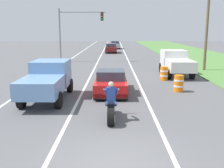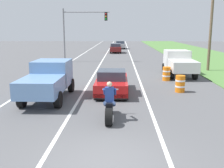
{
  "view_description": "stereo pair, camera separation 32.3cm",
  "coord_description": "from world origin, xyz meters",
  "px_view_note": "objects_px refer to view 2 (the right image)",
  "views": [
    {
      "loc": [
        0.08,
        -6.79,
        3.64
      ],
      "look_at": [
        -0.02,
        6.12,
        1.0
      ],
      "focal_mm": 42.59,
      "sensor_mm": 36.0,
      "label": 1
    },
    {
      "loc": [
        0.4,
        -6.78,
        3.64
      ],
      "look_at": [
        -0.02,
        6.12,
        1.0
      ],
      "focal_mm": 42.59,
      "sensor_mm": 36.0,
      "label": 2
    }
  ],
  "objects_px": {
    "pickup_truck_left_lane_light_blue": "(48,79)",
    "distant_car_far_ahead": "(116,48)",
    "sports_car_red": "(112,82)",
    "pickup_truck_right_shoulder_white": "(179,62)",
    "motorcycle_with_rider": "(110,106)",
    "construction_barrel_mid": "(166,74)",
    "traffic_light_mast_near": "(78,26)",
    "construction_barrel_nearest": "(180,84)",
    "distant_car_further_ahead": "(120,45)"
  },
  "relations": [
    {
      "from": "construction_barrel_nearest",
      "to": "construction_barrel_mid",
      "type": "xyz_separation_m",
      "value": [
        -0.19,
        3.67,
        0.0
      ]
    },
    {
      "from": "pickup_truck_left_lane_light_blue",
      "to": "pickup_truck_right_shoulder_white",
      "type": "height_order",
      "value": "same"
    },
    {
      "from": "motorcycle_with_rider",
      "to": "sports_car_red",
      "type": "relative_size",
      "value": 0.51
    },
    {
      "from": "sports_car_red",
      "to": "distant_car_far_ahead",
      "type": "xyz_separation_m",
      "value": [
        -0.28,
        27.59,
        0.14
      ]
    },
    {
      "from": "pickup_truck_left_lane_light_blue",
      "to": "motorcycle_with_rider",
      "type": "bearing_deg",
      "value": -44.37
    },
    {
      "from": "motorcycle_with_rider",
      "to": "distant_car_further_ahead",
      "type": "relative_size",
      "value": 0.55
    },
    {
      "from": "motorcycle_with_rider",
      "to": "construction_barrel_mid",
      "type": "bearing_deg",
      "value": 66.82
    },
    {
      "from": "traffic_light_mast_near",
      "to": "distant_car_further_ahead",
      "type": "distance_m",
      "value": 22.22
    },
    {
      "from": "pickup_truck_right_shoulder_white",
      "to": "distant_car_far_ahead",
      "type": "distance_m",
      "value": 22.15
    },
    {
      "from": "sports_car_red",
      "to": "distant_car_far_ahead",
      "type": "relative_size",
      "value": 1.08
    },
    {
      "from": "pickup_truck_left_lane_light_blue",
      "to": "pickup_truck_right_shoulder_white",
      "type": "relative_size",
      "value": 1.0
    },
    {
      "from": "traffic_light_mast_near",
      "to": "distant_car_far_ahead",
      "type": "height_order",
      "value": "traffic_light_mast_near"
    },
    {
      "from": "sports_car_red",
      "to": "traffic_light_mast_near",
      "type": "distance_m",
      "value": 16.54
    },
    {
      "from": "traffic_light_mast_near",
      "to": "motorcycle_with_rider",
      "type": "bearing_deg",
      "value": -77.86
    },
    {
      "from": "traffic_light_mast_near",
      "to": "sports_car_red",
      "type": "bearing_deg",
      "value": -74.47
    },
    {
      "from": "motorcycle_with_rider",
      "to": "pickup_truck_left_lane_light_blue",
      "type": "height_order",
      "value": "pickup_truck_left_lane_light_blue"
    },
    {
      "from": "sports_car_red",
      "to": "pickup_truck_right_shoulder_white",
      "type": "distance_m",
      "value": 8.05
    },
    {
      "from": "construction_barrel_mid",
      "to": "distant_car_further_ahead",
      "type": "height_order",
      "value": "distant_car_further_ahead"
    },
    {
      "from": "construction_barrel_mid",
      "to": "sports_car_red",
      "type": "bearing_deg",
      "value": -133.86
    },
    {
      "from": "traffic_light_mast_near",
      "to": "construction_barrel_mid",
      "type": "xyz_separation_m",
      "value": [
        8.19,
        -11.58,
        -3.54
      ]
    },
    {
      "from": "sports_car_red",
      "to": "distant_car_far_ahead",
      "type": "bearing_deg",
      "value": 90.58
    },
    {
      "from": "pickup_truck_right_shoulder_white",
      "to": "distant_car_further_ahead",
      "type": "relative_size",
      "value": 1.2
    },
    {
      "from": "pickup_truck_right_shoulder_white",
      "to": "distant_car_far_ahead",
      "type": "xyz_separation_m",
      "value": [
        -5.47,
        21.46,
        -0.33
      ]
    },
    {
      "from": "pickup_truck_left_lane_light_blue",
      "to": "pickup_truck_right_shoulder_white",
      "type": "distance_m",
      "value": 11.45
    },
    {
      "from": "pickup_truck_left_lane_light_blue",
      "to": "pickup_truck_right_shoulder_white",
      "type": "xyz_separation_m",
      "value": [
        8.5,
        7.67,
        0.0
      ]
    },
    {
      "from": "traffic_light_mast_near",
      "to": "construction_barrel_nearest",
      "type": "relative_size",
      "value": 6.0
    },
    {
      "from": "pickup_truck_left_lane_light_blue",
      "to": "construction_barrel_nearest",
      "type": "bearing_deg",
      "value": 14.32
    },
    {
      "from": "sports_car_red",
      "to": "pickup_truck_right_shoulder_white",
      "type": "xyz_separation_m",
      "value": [
        5.19,
        6.13,
        0.48
      ]
    },
    {
      "from": "sports_car_red",
      "to": "pickup_truck_left_lane_light_blue",
      "type": "bearing_deg",
      "value": -155.11
    },
    {
      "from": "pickup_truck_right_shoulder_white",
      "to": "distant_car_further_ahead",
      "type": "height_order",
      "value": "pickup_truck_right_shoulder_white"
    },
    {
      "from": "sports_car_red",
      "to": "motorcycle_with_rider",
      "type": "bearing_deg",
      "value": -89.24
    },
    {
      "from": "construction_barrel_nearest",
      "to": "distant_car_far_ahead",
      "type": "relative_size",
      "value": 0.25
    },
    {
      "from": "sports_car_red",
      "to": "construction_barrel_nearest",
      "type": "xyz_separation_m",
      "value": [
        4.05,
        0.34,
        -0.13
      ]
    },
    {
      "from": "motorcycle_with_rider",
      "to": "construction_barrel_mid",
      "type": "xyz_separation_m",
      "value": [
        3.79,
        8.85,
        -0.09
      ]
    },
    {
      "from": "sports_car_red",
      "to": "construction_barrel_nearest",
      "type": "bearing_deg",
      "value": 4.83
    },
    {
      "from": "construction_barrel_mid",
      "to": "distant_car_far_ahead",
      "type": "relative_size",
      "value": 0.25
    },
    {
      "from": "construction_barrel_nearest",
      "to": "distant_car_far_ahead",
      "type": "xyz_separation_m",
      "value": [
        -4.33,
        27.25,
        0.27
      ]
    },
    {
      "from": "construction_barrel_mid",
      "to": "motorcycle_with_rider",
      "type": "bearing_deg",
      "value": -113.18
    },
    {
      "from": "construction_barrel_nearest",
      "to": "distant_car_far_ahead",
      "type": "height_order",
      "value": "distant_car_far_ahead"
    },
    {
      "from": "motorcycle_with_rider",
      "to": "construction_barrel_nearest",
      "type": "height_order",
      "value": "motorcycle_with_rider"
    },
    {
      "from": "traffic_light_mast_near",
      "to": "construction_barrel_nearest",
      "type": "distance_m",
      "value": 17.76
    },
    {
      "from": "construction_barrel_nearest",
      "to": "construction_barrel_mid",
      "type": "relative_size",
      "value": 1.0
    },
    {
      "from": "pickup_truck_left_lane_light_blue",
      "to": "traffic_light_mast_near",
      "type": "bearing_deg",
      "value": 93.41
    },
    {
      "from": "sports_car_red",
      "to": "distant_car_far_ahead",
      "type": "height_order",
      "value": "distant_car_far_ahead"
    },
    {
      "from": "pickup_truck_left_lane_light_blue",
      "to": "construction_barrel_mid",
      "type": "bearing_deg",
      "value": 37.75
    },
    {
      "from": "pickup_truck_left_lane_light_blue",
      "to": "distant_car_far_ahead",
      "type": "distance_m",
      "value": 29.28
    },
    {
      "from": "distant_car_far_ahead",
      "to": "distant_car_further_ahead",
      "type": "bearing_deg",
      "value": 85.74
    },
    {
      "from": "motorcycle_with_rider",
      "to": "construction_barrel_nearest",
      "type": "relative_size",
      "value": 2.21
    },
    {
      "from": "sports_car_red",
      "to": "construction_barrel_mid",
      "type": "bearing_deg",
      "value": 46.14
    },
    {
      "from": "motorcycle_with_rider",
      "to": "pickup_truck_right_shoulder_white",
      "type": "bearing_deg",
      "value": 64.97
    }
  ]
}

